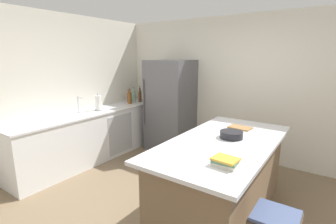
% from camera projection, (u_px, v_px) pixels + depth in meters
% --- Properties ---
extents(ground_plane, '(7.20, 7.20, 0.00)m').
position_uv_depth(ground_plane, '(167.00, 211.00, 3.08)').
color(ground_plane, '#7A664C').
extents(wall_rear, '(6.00, 0.10, 2.60)m').
position_uv_depth(wall_rear, '(236.00, 88.00, 4.60)').
color(wall_rear, silver).
rests_on(wall_rear, ground_plane).
extents(wall_left, '(0.10, 6.00, 2.60)m').
position_uv_depth(wall_left, '(48.00, 92.00, 4.16)').
color(wall_left, silver).
rests_on(wall_left, ground_plane).
extents(counter_run_left, '(0.67, 3.06, 0.90)m').
position_uv_depth(counter_run_left, '(94.00, 135.00, 4.61)').
color(counter_run_left, white).
rests_on(counter_run_left, ground_plane).
extents(kitchen_island, '(1.07, 2.14, 0.93)m').
position_uv_depth(kitchen_island, '(222.00, 177.00, 2.96)').
color(kitchen_island, '#7A6047').
rests_on(kitchen_island, ground_plane).
extents(refrigerator, '(0.83, 0.78, 1.81)m').
position_uv_depth(refrigerator, '(170.00, 106.00, 5.01)').
color(refrigerator, '#56565B').
rests_on(refrigerator, ground_plane).
extents(sink_faucet, '(0.15, 0.05, 0.30)m').
position_uv_depth(sink_faucet, '(79.00, 105.00, 4.31)').
color(sink_faucet, silver).
rests_on(sink_faucet, counter_run_left).
extents(paper_towel_roll, '(0.14, 0.14, 0.31)m').
position_uv_depth(paper_towel_roll, '(98.00, 103.00, 4.56)').
color(paper_towel_roll, gray).
rests_on(paper_towel_roll, counter_run_left).
extents(wine_bottle, '(0.07, 0.07, 0.40)m').
position_uv_depth(wine_bottle, '(145.00, 93.00, 5.56)').
color(wine_bottle, '#19381E').
rests_on(wine_bottle, counter_run_left).
extents(olive_oil_bottle, '(0.06, 0.06, 0.33)m').
position_uv_depth(olive_oil_bottle, '(140.00, 95.00, 5.55)').
color(olive_oil_bottle, olive).
rests_on(olive_oil_bottle, counter_run_left).
extents(syrup_bottle, '(0.07, 0.07, 0.30)m').
position_uv_depth(syrup_bottle, '(140.00, 97.00, 5.41)').
color(syrup_bottle, '#5B3319').
rests_on(syrup_bottle, counter_run_left).
extents(gin_bottle, '(0.08, 0.08, 0.32)m').
position_uv_depth(gin_bottle, '(134.00, 96.00, 5.40)').
color(gin_bottle, '#8CB79E').
rests_on(gin_bottle, counter_run_left).
extents(vinegar_bottle, '(0.06, 0.06, 0.28)m').
position_uv_depth(vinegar_bottle, '(128.00, 97.00, 5.34)').
color(vinegar_bottle, '#994C23').
rests_on(vinegar_bottle, counter_run_left).
extents(whiskey_bottle, '(0.08, 0.08, 0.31)m').
position_uv_depth(whiskey_bottle, '(130.00, 98.00, 5.19)').
color(whiskey_bottle, brown).
rests_on(whiskey_bottle, counter_run_left).
extents(cookbook_stack, '(0.24, 0.20, 0.07)m').
position_uv_depth(cookbook_stack, '(225.00, 162.00, 2.19)').
color(cookbook_stack, silver).
rests_on(cookbook_stack, kitchen_island).
extents(mixing_bowl, '(0.27, 0.27, 0.08)m').
position_uv_depth(mixing_bowl, '(231.00, 135.00, 2.94)').
color(mixing_bowl, black).
rests_on(mixing_bowl, kitchen_island).
extents(cutting_board, '(0.31, 0.22, 0.02)m').
position_uv_depth(cutting_board, '(240.00, 128.00, 3.35)').
color(cutting_board, '#9E7042').
rests_on(cutting_board, kitchen_island).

